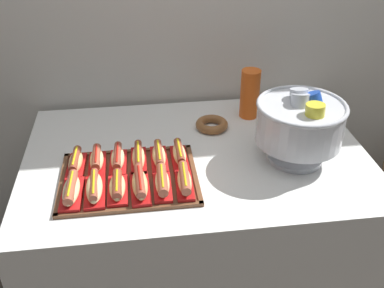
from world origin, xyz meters
name	(u,v)px	position (x,y,z in m)	size (l,w,h in m)	color
buffet_table	(196,226)	(0.00, 0.00, 0.41)	(1.31, 0.88, 0.78)	white
serving_tray	(129,179)	(-0.26, -0.14, 0.79)	(0.48, 0.36, 0.01)	brown
hot_dog_0	(71,191)	(-0.45, -0.22, 0.82)	(0.07, 0.18, 0.06)	red
hot_dog_1	(94,189)	(-0.37, -0.22, 0.82)	(0.07, 0.18, 0.06)	#B21414
hot_dog_2	(117,187)	(-0.30, -0.22, 0.82)	(0.07, 0.16, 0.06)	red
hot_dog_3	(140,185)	(-0.22, -0.22, 0.82)	(0.07, 0.18, 0.06)	#B21414
hot_dog_4	(162,183)	(-0.15, -0.22, 0.82)	(0.06, 0.17, 0.06)	red
hot_dog_5	(184,181)	(-0.07, -0.22, 0.82)	(0.06, 0.17, 0.06)	#B21414
hot_dog_6	(76,162)	(-0.45, -0.05, 0.82)	(0.07, 0.16, 0.06)	red
hot_dog_7	(97,161)	(-0.37, -0.05, 0.82)	(0.06, 0.15, 0.06)	#B21414
hot_dog_8	(118,159)	(-0.30, -0.05, 0.82)	(0.06, 0.16, 0.06)	red
hot_dog_9	(139,158)	(-0.22, -0.05, 0.82)	(0.06, 0.18, 0.06)	#B21414
hot_dog_10	(159,157)	(-0.15, -0.05, 0.82)	(0.06, 0.17, 0.06)	red
hot_dog_11	(179,155)	(-0.07, -0.05, 0.82)	(0.06, 0.16, 0.06)	#B21414
punch_bowl	(300,122)	(0.37, -0.08, 0.94)	(0.32, 0.32, 0.28)	silver
cup_stack	(250,94)	(0.27, 0.27, 0.89)	(0.08, 0.08, 0.21)	#EA5B19
donut	(212,124)	(0.09, 0.18, 0.80)	(0.14, 0.14, 0.04)	brown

